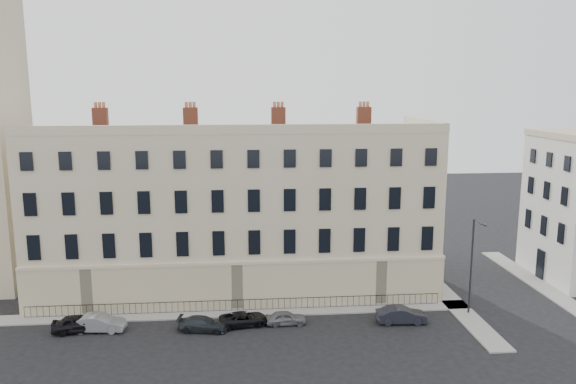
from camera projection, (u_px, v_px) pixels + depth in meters
The scene contains 13 objects.
ground at pixel (316, 336), 42.99m from camera, with size 160.00×160.00×0.00m, color black.
terrace at pixel (237, 209), 52.82m from camera, with size 36.22×12.22×17.00m.
pavement_terrace at pixel (190, 314), 47.01m from camera, with size 48.00×2.00×0.12m, color gray.
pavement_east_return at pixel (443, 293), 51.95m from camera, with size 2.00×24.00×0.12m, color gray.
pavement_adjacent at pixel (535, 282), 54.78m from camera, with size 2.00×20.00×0.12m, color gray.
railings at pixel (238, 305), 47.66m from camera, with size 35.00×0.04×0.96m.
car_a at pixel (79, 323), 43.65m from camera, with size 1.62×4.02×1.37m, color black.
car_b at pixel (99, 323), 43.78m from camera, with size 1.44×4.12×1.36m, color gray.
car_c at pixel (203, 324), 43.85m from camera, with size 1.59×3.92×1.14m, color #20252B.
car_d at pixel (244, 319), 44.84m from camera, with size 1.83×3.97×1.10m, color black.
car_e at pixel (286, 318), 45.05m from camera, with size 1.31×3.25×1.11m, color slate.
car_f at pixel (402, 315), 45.30m from camera, with size 1.43×4.10×1.35m, color #1F212A.
streetlamp at pixel (472, 262), 46.34m from camera, with size 0.52×1.76×8.20m.
Camera 1 is at (-5.72, -39.90, 18.73)m, focal length 35.00 mm.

